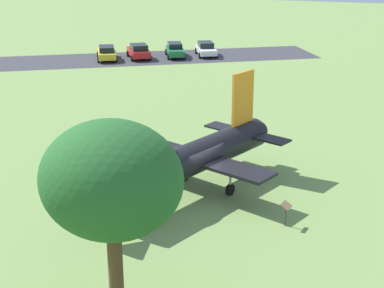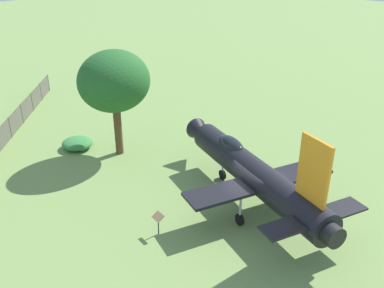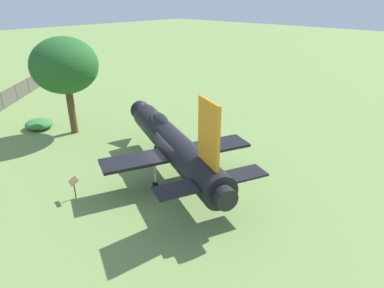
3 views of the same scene
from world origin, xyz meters
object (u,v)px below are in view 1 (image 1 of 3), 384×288
Objects in this scene: shade_tree at (111,181)px; parked_car_yellow at (107,53)px; info_plaque at (286,209)px; parked_car_red at (139,51)px; parked_car_white at (206,49)px; display_jet at (189,159)px; parked_car_green at (175,50)px.

shade_tree is 45.78m from parked_car_yellow.
info_plaque is 0.25× the size of parked_car_red.
parked_car_red is at bearing -84.66° from parked_car_white.
display_jet is at bearing -10.43° from parked_car_white.
parked_car_white reaches higher than info_plaque.
parked_car_yellow is (6.45, 3.82, 0.01)m from parked_car_green.
parked_car_red is (21.35, -34.46, -0.04)m from info_plaque.
display_jet is 2.51× the size of parked_car_yellow.
display_jet is 10.75× the size of info_plaque.
parked_car_red reaches higher than parked_car_white.
parked_car_red reaches higher than parked_car_green.
info_plaque is (-4.58, -8.31, -4.16)m from shade_tree.
parked_car_green is 1.03× the size of parked_car_red.
shade_tree reaches higher than info_plaque.
parked_car_white is (14.86, -38.30, -0.09)m from info_plaque.
parked_car_red is at bearing -68.58° from shade_tree.
shade_tree reaches higher than parked_car_yellow.
shade_tree is 1.50× the size of parked_car_white.
parked_car_yellow reaches higher than parked_car_green.
parked_car_yellow is (3.02, 1.70, -0.03)m from parked_car_red.
parked_car_green is (17.91, -36.58, -0.08)m from info_plaque.
info_plaque is 0.23× the size of parked_car_yellow.
display_jet is at bearing 173.77° from parked_car_red.
parked_car_green is 0.96× the size of parked_car_yellow.
parked_car_green is at bearing -90.90° from parked_car_red.
parked_car_red is (3.44, 2.12, 0.03)m from parked_car_green.
parked_car_white is at bearing -68.80° from info_plaque.
display_jet is 2.61× the size of parked_car_green.
info_plaque is 0.24× the size of parked_car_green.
display_jet reaches higher than parked_car_white.
parked_car_red is (6.49, 3.84, 0.05)m from parked_car_white.
parked_car_white is 11.01m from parked_car_yellow.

